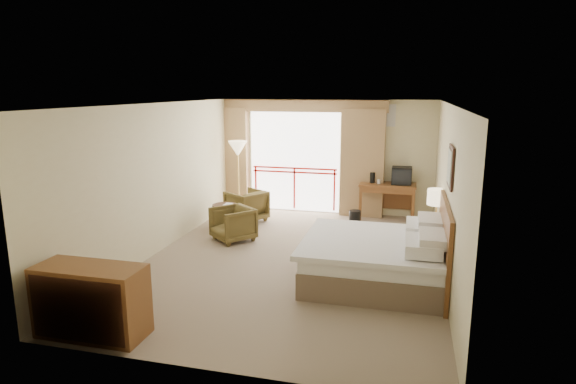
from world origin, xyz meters
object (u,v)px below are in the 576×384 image
(armchair_far, at_px, (247,221))
(side_table, at_px, (225,213))
(nightstand, at_px, (434,239))
(floor_lamp, at_px, (238,151))
(tv, at_px, (402,176))
(desk, at_px, (388,191))
(bed, at_px, (378,258))
(wastebasket, at_px, (355,218))
(dresser, at_px, (91,301))
(armchair_near, at_px, (233,240))
(table_lamp, at_px, (437,198))

(armchair_far, relative_size, side_table, 1.37)
(nightstand, height_order, floor_lamp, floor_lamp)
(nightstand, relative_size, tv, 1.27)
(floor_lamp, bearing_deg, desk, 6.97)
(tv, relative_size, armchair_far, 0.57)
(desk, xyz_separation_m, side_table, (-3.25, -1.87, -0.25))
(bed, bearing_deg, nightstand, 59.58)
(bed, height_order, armchair_far, bed)
(wastebasket, xyz_separation_m, armchair_far, (-2.42, -0.29, -0.16))
(side_table, distance_m, dresser, 4.51)
(nightstand, bearing_deg, armchair_near, -179.59)
(desk, height_order, side_table, desk)
(desk, distance_m, tv, 0.49)
(tv, xyz_separation_m, armchair_far, (-3.37, -0.96, -1.02))
(desk, height_order, wastebasket, desk)
(nightstand, xyz_separation_m, armchair_near, (-3.82, -0.15, -0.28))
(tv, bearing_deg, bed, -107.05)
(nightstand, height_order, armchair_far, nightstand)
(armchair_near, height_order, floor_lamp, floor_lamp)
(table_lamp, height_order, wastebasket, table_lamp)
(tv, xyz_separation_m, dresser, (-3.50, -6.32, -0.58))
(nightstand, relative_size, desk, 0.44)
(tv, bearing_deg, armchair_far, -177.30)
(tv, bearing_deg, desk, 155.22)
(table_lamp, bearing_deg, bed, -119.64)
(tv, bearing_deg, table_lamp, -86.28)
(nightstand, xyz_separation_m, wastebasket, (-1.61, 1.56, -0.12))
(table_lamp, relative_size, desk, 0.48)
(table_lamp, bearing_deg, side_table, 175.09)
(nightstand, height_order, side_table, side_table)
(armchair_near, bearing_deg, side_table, 164.80)
(bed, height_order, side_table, bed)
(armchair_near, distance_m, side_table, 0.79)
(armchair_near, bearing_deg, nightstand, 42.69)
(bed, relative_size, desk, 1.68)
(armchair_near, xyz_separation_m, side_table, (-0.39, 0.57, 0.39))
(bed, bearing_deg, desk, 90.63)
(armchair_far, relative_size, dresser, 0.59)
(dresser, bearing_deg, desk, 66.18)
(table_lamp, bearing_deg, wastebasket, 136.90)
(tv, bearing_deg, dresser, -132.15)
(nightstand, bearing_deg, armchair_far, 160.69)
(armchair_near, bearing_deg, floor_lamp, 147.04)
(nightstand, distance_m, armchair_near, 3.84)
(side_table, relative_size, dresser, 0.43)
(dresser, bearing_deg, wastebasket, 68.57)
(armchair_far, bearing_deg, dresser, 31.44)
(armchair_far, distance_m, side_table, 0.95)
(side_table, bearing_deg, wastebasket, 23.77)
(nightstand, relative_size, side_table, 0.99)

